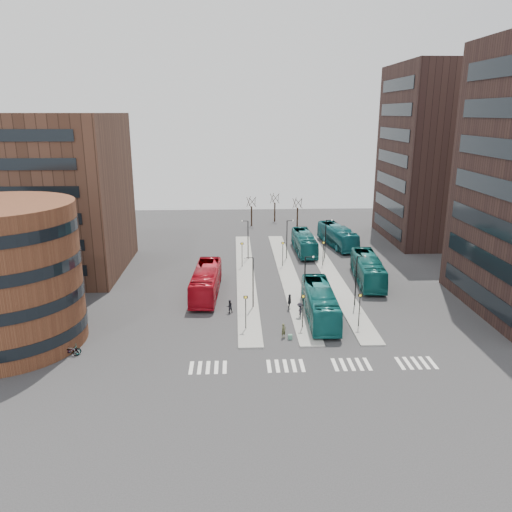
{
  "coord_description": "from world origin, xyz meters",
  "views": [
    {
      "loc": [
        -5.47,
        -36.4,
        22.04
      ],
      "look_at": [
        -2.85,
        22.66,
        5.0
      ],
      "focal_mm": 35.0,
      "sensor_mm": 36.0,
      "label": 1
    }
  ],
  "objects_px": {
    "red_bus": "(206,281)",
    "bicycle_mid": "(71,351)",
    "teal_bus_d": "(337,236)",
    "commuter_b": "(289,302)",
    "teal_bus_c": "(368,269)",
    "bicycle_near": "(71,351)",
    "bicycle_far": "(71,351)",
    "suitcase": "(290,337)",
    "teal_bus_b": "(304,243)",
    "traveller": "(284,331)",
    "teal_bus_a": "(320,303)",
    "commuter_a": "(229,306)",
    "commuter_c": "(300,310)"
  },
  "relations": [
    {
      "from": "red_bus",
      "to": "teal_bus_c",
      "type": "xyz_separation_m",
      "value": [
        21.47,
        4.08,
        0.0
      ]
    },
    {
      "from": "traveller",
      "to": "teal_bus_d",
      "type": "bearing_deg",
      "value": 33.53
    },
    {
      "from": "bicycle_mid",
      "to": "bicycle_far",
      "type": "xyz_separation_m",
      "value": [
        0.0,
        0.09,
        -0.03
      ]
    },
    {
      "from": "suitcase",
      "to": "teal_bus_a",
      "type": "height_order",
      "value": "teal_bus_a"
    },
    {
      "from": "teal_bus_b",
      "to": "traveller",
      "type": "relative_size",
      "value": 7.75
    },
    {
      "from": "bicycle_near",
      "to": "suitcase",
      "type": "bearing_deg",
      "value": -104.56
    },
    {
      "from": "teal_bus_c",
      "to": "bicycle_near",
      "type": "height_order",
      "value": "teal_bus_c"
    },
    {
      "from": "teal_bus_b",
      "to": "red_bus",
      "type": "bearing_deg",
      "value": -128.72
    },
    {
      "from": "red_bus",
      "to": "commuter_a",
      "type": "distance_m",
      "value": 6.72
    },
    {
      "from": "suitcase",
      "to": "commuter_c",
      "type": "height_order",
      "value": "commuter_c"
    },
    {
      "from": "bicycle_near",
      "to": "bicycle_far",
      "type": "distance_m",
      "value": 0.05
    },
    {
      "from": "traveller",
      "to": "commuter_a",
      "type": "distance_m",
      "value": 8.79
    },
    {
      "from": "red_bus",
      "to": "bicycle_far",
      "type": "distance_m",
      "value": 19.79
    },
    {
      "from": "commuter_b",
      "to": "bicycle_near",
      "type": "xyz_separation_m",
      "value": [
        -21.8,
        -10.5,
        -0.44
      ]
    },
    {
      "from": "traveller",
      "to": "commuter_a",
      "type": "xyz_separation_m",
      "value": [
        -5.54,
        6.82,
        0.01
      ]
    },
    {
      "from": "bicycle_mid",
      "to": "teal_bus_d",
      "type": "bearing_deg",
      "value": -32.03
    },
    {
      "from": "suitcase",
      "to": "teal_bus_c",
      "type": "bearing_deg",
      "value": 49.94
    },
    {
      "from": "commuter_b",
      "to": "bicycle_near",
      "type": "height_order",
      "value": "commuter_b"
    },
    {
      "from": "commuter_a",
      "to": "commuter_b",
      "type": "xyz_separation_m",
      "value": [
        6.95,
        0.67,
        0.17
      ]
    },
    {
      "from": "teal_bus_d",
      "to": "bicycle_far",
      "type": "xyz_separation_m",
      "value": [
        -33.07,
        -38.57,
        -1.3
      ]
    },
    {
      "from": "commuter_c",
      "to": "bicycle_mid",
      "type": "distance_m",
      "value": 24.04
    },
    {
      "from": "red_bus",
      "to": "teal_bus_d",
      "type": "relative_size",
      "value": 1.0
    },
    {
      "from": "teal_bus_b",
      "to": "commuter_a",
      "type": "xyz_separation_m",
      "value": [
        -12.01,
        -25.05,
        -0.87
      ]
    },
    {
      "from": "teal_bus_c",
      "to": "bicycle_mid",
      "type": "bearing_deg",
      "value": -143.67
    },
    {
      "from": "teal_bus_a",
      "to": "teal_bus_c",
      "type": "distance_m",
      "value": 14.65
    },
    {
      "from": "suitcase",
      "to": "commuter_c",
      "type": "bearing_deg",
      "value": 68.33
    },
    {
      "from": "commuter_a",
      "to": "commuter_b",
      "type": "relative_size",
      "value": 0.82
    },
    {
      "from": "teal_bus_d",
      "to": "bicycle_near",
      "type": "height_order",
      "value": "teal_bus_d"
    },
    {
      "from": "commuter_b",
      "to": "commuter_c",
      "type": "distance_m",
      "value": 2.69
    },
    {
      "from": "red_bus",
      "to": "teal_bus_b",
      "type": "bearing_deg",
      "value": 54.76
    },
    {
      "from": "suitcase",
      "to": "teal_bus_b",
      "type": "bearing_deg",
      "value": 75.26
    },
    {
      "from": "bicycle_mid",
      "to": "bicycle_far",
      "type": "height_order",
      "value": "bicycle_mid"
    },
    {
      "from": "teal_bus_b",
      "to": "traveller",
      "type": "distance_m",
      "value": 32.53
    },
    {
      "from": "traveller",
      "to": "commuter_c",
      "type": "height_order",
      "value": "commuter_c"
    },
    {
      "from": "commuter_a",
      "to": "teal_bus_c",
      "type": "bearing_deg",
      "value": -172.7
    },
    {
      "from": "teal_bus_d",
      "to": "commuter_b",
      "type": "bearing_deg",
      "value": -121.31
    },
    {
      "from": "teal_bus_d",
      "to": "bicycle_near",
      "type": "bearing_deg",
      "value": -140.05
    },
    {
      "from": "bicycle_mid",
      "to": "commuter_b",
      "type": "bearing_deg",
      "value": -55.68
    },
    {
      "from": "red_bus",
      "to": "teal_bus_b",
      "type": "distance_m",
      "value": 24.24
    },
    {
      "from": "teal_bus_d",
      "to": "bicycle_near",
      "type": "relative_size",
      "value": 6.73
    },
    {
      "from": "suitcase",
      "to": "teal_bus_a",
      "type": "distance_m",
      "value": 6.78
    },
    {
      "from": "traveller",
      "to": "bicycle_far",
      "type": "xyz_separation_m",
      "value": [
        -20.39,
        -2.97,
        -0.3
      ]
    },
    {
      "from": "teal_bus_b",
      "to": "traveller",
      "type": "bearing_deg",
      "value": -102.13
    },
    {
      "from": "teal_bus_d",
      "to": "red_bus",
      "type": "bearing_deg",
      "value": -142.32
    },
    {
      "from": "teal_bus_a",
      "to": "teal_bus_c",
      "type": "relative_size",
      "value": 0.99
    },
    {
      "from": "commuter_a",
      "to": "traveller",
      "type": "bearing_deg",
      "value": 107.91
    },
    {
      "from": "red_bus",
      "to": "bicycle_mid",
      "type": "bearing_deg",
      "value": -124.1
    },
    {
      "from": "suitcase",
      "to": "red_bus",
      "type": "height_order",
      "value": "red_bus"
    },
    {
      "from": "teal_bus_a",
      "to": "traveller",
      "type": "relative_size",
      "value": 8.24
    },
    {
      "from": "commuter_b",
      "to": "red_bus",
      "type": "bearing_deg",
      "value": 75.77
    }
  ]
}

